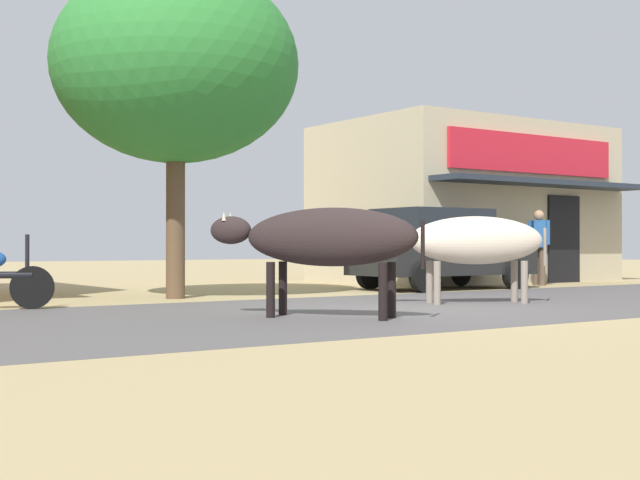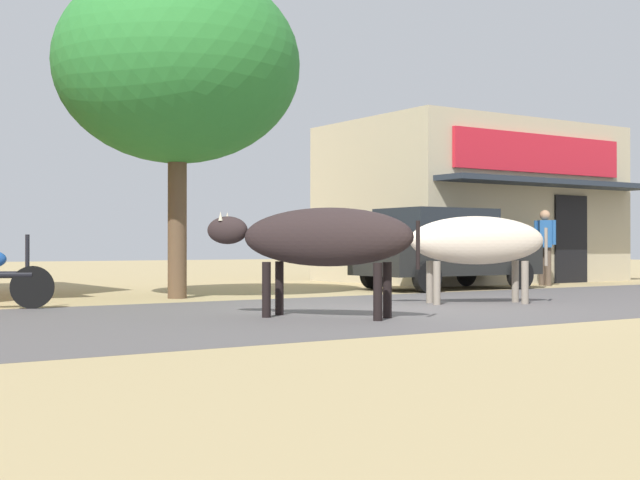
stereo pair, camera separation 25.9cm
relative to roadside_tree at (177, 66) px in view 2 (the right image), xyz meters
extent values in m
plane|color=tan|center=(1.35, -3.98, -3.95)|extent=(80.00, 80.00, 0.00)
cube|color=#555151|center=(1.35, -3.98, -3.94)|extent=(72.00, 5.89, 0.00)
cube|color=#B9AB89|center=(9.45, 2.90, -2.00)|extent=(6.75, 4.61, 3.90)
cube|color=red|center=(9.45, 0.54, -0.91)|extent=(5.40, 0.10, 0.90)
cube|color=#262D38|center=(9.45, 0.15, -1.61)|extent=(6.48, 0.90, 0.12)
cube|color=black|center=(10.54, 0.57, -2.90)|extent=(1.10, 0.06, 2.10)
cylinder|color=brown|center=(0.00, 0.00, -2.64)|extent=(0.32, 0.32, 2.61)
ellipsoid|color=#2B7A30|center=(0.00, 0.00, 0.01)|extent=(4.16, 4.16, 3.33)
cube|color=black|center=(5.93, -0.16, -3.30)|extent=(3.81, 1.73, 0.70)
cube|color=#1E2328|center=(5.64, -0.16, -2.63)|extent=(2.10, 1.58, 0.64)
cylinder|color=black|center=(7.17, 0.67, -3.65)|extent=(0.60, 0.19, 0.60)
cylinder|color=black|center=(7.15, -1.02, -3.65)|extent=(0.60, 0.19, 0.60)
cylinder|color=black|center=(4.71, 0.70, -3.65)|extent=(0.60, 0.19, 0.60)
cylinder|color=black|center=(4.69, -0.99, -3.65)|extent=(0.60, 0.19, 0.60)
cylinder|color=black|center=(-2.74, -1.11, -3.64)|extent=(0.59, 0.30, 0.61)
cylinder|color=black|center=(-2.80, -1.08, -3.19)|extent=(0.06, 0.06, 0.60)
ellipsoid|color=#2B2020|center=(-0.16, -4.76, -2.94)|extent=(1.81, 2.14, 0.73)
ellipsoid|color=#2B2020|center=(-0.97, -3.67, -2.85)|extent=(0.56, 0.62, 0.36)
cone|color=beige|center=(-1.08, -3.69, -2.67)|extent=(0.06, 0.06, 0.12)
cone|color=beige|center=(-0.92, -3.57, -2.67)|extent=(0.06, 0.06, 0.12)
cylinder|color=black|center=(-0.76, -4.31, -3.60)|extent=(0.11, 0.11, 0.69)
cylinder|color=black|center=(-0.42, -4.05, -3.60)|extent=(0.11, 0.11, 0.69)
cylinder|color=black|center=(0.09, -5.46, -3.60)|extent=(0.11, 0.11, 0.69)
cylinder|color=black|center=(0.44, -5.21, -3.60)|extent=(0.11, 0.11, 0.69)
cylinder|color=black|center=(0.53, -5.69, -3.04)|extent=(0.05, 0.05, 0.58)
ellipsoid|color=beige|center=(3.28, -3.81, -2.97)|extent=(2.18, 1.48, 0.74)
ellipsoid|color=beige|center=(2.10, -3.23, -2.88)|extent=(0.63, 0.50, 0.36)
cone|color=beige|center=(2.01, -3.29, -2.70)|extent=(0.06, 0.06, 0.12)
cone|color=beige|center=(2.10, -3.11, -2.70)|extent=(0.06, 0.06, 0.12)
cylinder|color=gray|center=(2.57, -3.69, -3.62)|extent=(0.11, 0.11, 0.66)
cylinder|color=gray|center=(2.76, -3.31, -3.62)|extent=(0.11, 0.11, 0.66)
cylinder|color=gray|center=(3.81, -4.30, -3.62)|extent=(0.11, 0.11, 0.66)
cylinder|color=gray|center=(4.00, -3.92, -3.62)|extent=(0.11, 0.11, 0.66)
cylinder|color=gray|center=(4.28, -4.30, -3.07)|extent=(0.05, 0.05, 0.59)
cylinder|color=brown|center=(8.82, -0.08, -3.52)|extent=(0.14, 0.14, 0.85)
cylinder|color=brown|center=(8.82, -0.26, -3.52)|extent=(0.14, 0.14, 0.85)
cube|color=#265999|center=(8.82, -0.17, -2.79)|extent=(0.46, 0.47, 0.60)
sphere|color=tan|center=(8.82, -0.17, -2.37)|extent=(0.23, 0.23, 0.23)
cylinder|color=#265999|center=(8.82, 0.09, -2.76)|extent=(0.09, 0.09, 0.54)
cylinder|color=#265999|center=(8.82, -0.43, -2.76)|extent=(0.09, 0.09, 0.54)
camera|label=1|loc=(-6.55, -13.73, -3.05)|focal=49.98mm
camera|label=2|loc=(-6.34, -13.87, -3.05)|focal=49.98mm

